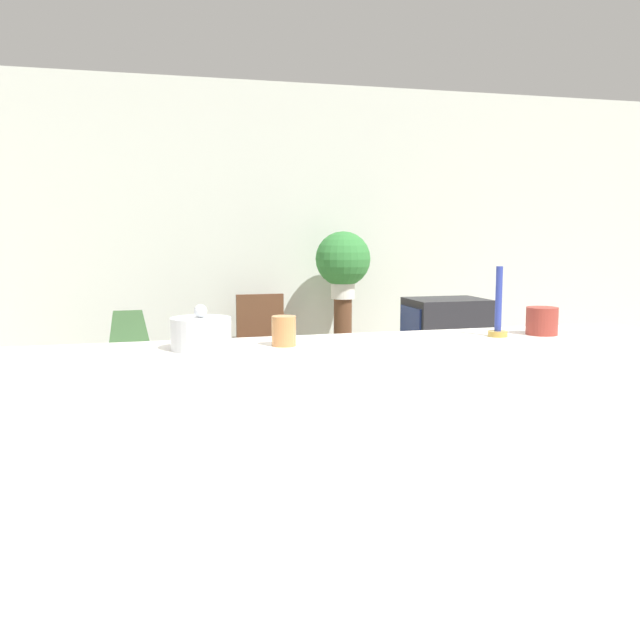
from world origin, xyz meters
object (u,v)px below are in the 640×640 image
couch (182,421)px  decorative_bowl (201,333)px  potted_plant (343,261)px  television (445,331)px  wooden_chair (263,348)px

couch → decorative_bowl: size_ratio=9.89×
potted_plant → decorative_bowl: bearing=-114.2°
television → potted_plant: potted_plant is taller
couch → potted_plant: bearing=44.9°
television → wooden_chair: television is taller
television → couch: bearing=-169.7°
potted_plant → decorative_bowl: potted_plant is taller
television → potted_plant: (-0.41, 1.12, 0.46)m
television → potted_plant: 1.28m
couch → television: 1.96m
couch → decorative_bowl: 2.13m
couch → television: (1.88, 0.34, 0.43)m
couch → potted_plant: 2.25m
couch → wooden_chair: wooden_chair is taller
wooden_chair → potted_plant: potted_plant is taller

